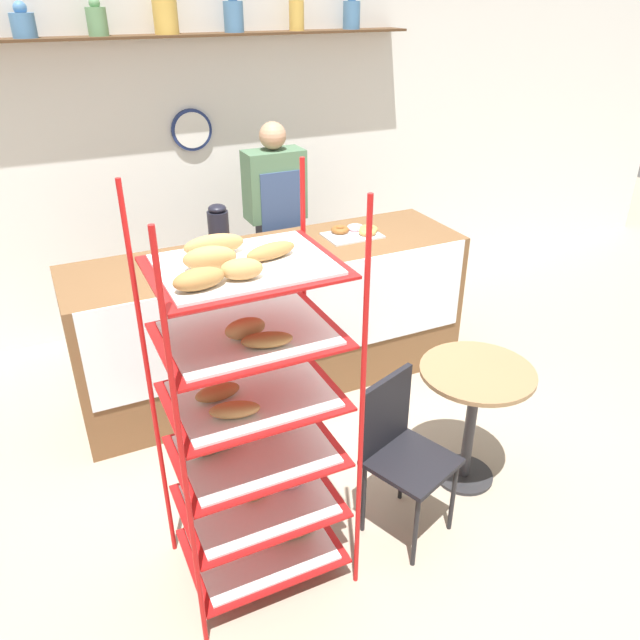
{
  "coord_description": "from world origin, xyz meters",
  "views": [
    {
      "loc": [
        -1.34,
        -2.42,
        2.51
      ],
      "look_at": [
        0.0,
        0.4,
        0.85
      ],
      "focal_mm": 35.0,
      "sensor_mm": 36.0,
      "label": 1
    }
  ],
  "objects_px": {
    "person_worker": "(276,228)",
    "cafe_chair": "(399,442)",
    "donut_tray_counter": "(356,232)",
    "coffee_carafe": "(219,233)",
    "cafe_table": "(474,399)",
    "pastry_rack": "(253,417)"
  },
  "relations": [
    {
      "from": "cafe_table",
      "to": "coffee_carafe",
      "type": "relative_size",
      "value": 2.02
    },
    {
      "from": "person_worker",
      "to": "donut_tray_counter",
      "type": "distance_m",
      "value": 0.67
    },
    {
      "from": "cafe_table",
      "to": "cafe_chair",
      "type": "height_order",
      "value": "cafe_chair"
    },
    {
      "from": "pastry_rack",
      "to": "person_worker",
      "type": "xyz_separation_m",
      "value": [
        0.95,
        2.08,
        0.03
      ]
    },
    {
      "from": "person_worker",
      "to": "cafe_table",
      "type": "height_order",
      "value": "person_worker"
    },
    {
      "from": "coffee_carafe",
      "to": "donut_tray_counter",
      "type": "height_order",
      "value": "coffee_carafe"
    },
    {
      "from": "pastry_rack",
      "to": "cafe_chair",
      "type": "distance_m",
      "value": 0.82
    },
    {
      "from": "cafe_chair",
      "to": "donut_tray_counter",
      "type": "relative_size",
      "value": 2.24
    },
    {
      "from": "coffee_carafe",
      "to": "pastry_rack",
      "type": "bearing_deg",
      "value": -102.83
    },
    {
      "from": "donut_tray_counter",
      "to": "person_worker",
      "type": "bearing_deg",
      "value": 124.6
    },
    {
      "from": "cafe_chair",
      "to": "donut_tray_counter",
      "type": "bearing_deg",
      "value": 48.46
    },
    {
      "from": "cafe_chair",
      "to": "donut_tray_counter",
      "type": "height_order",
      "value": "donut_tray_counter"
    },
    {
      "from": "pastry_rack",
      "to": "person_worker",
      "type": "distance_m",
      "value": 2.28
    },
    {
      "from": "cafe_table",
      "to": "donut_tray_counter",
      "type": "bearing_deg",
      "value": 88.29
    },
    {
      "from": "donut_tray_counter",
      "to": "cafe_chair",
      "type": "bearing_deg",
      "value": -110.72
    },
    {
      "from": "cafe_table",
      "to": "donut_tray_counter",
      "type": "relative_size",
      "value": 1.89
    },
    {
      "from": "pastry_rack",
      "to": "donut_tray_counter",
      "type": "xyz_separation_m",
      "value": [
        1.32,
        1.53,
        0.12
      ]
    },
    {
      "from": "person_worker",
      "to": "cafe_chair",
      "type": "relative_size",
      "value": 1.97
    },
    {
      "from": "person_worker",
      "to": "coffee_carafe",
      "type": "xyz_separation_m",
      "value": [
        -0.61,
        -0.59,
        0.25
      ]
    },
    {
      "from": "person_worker",
      "to": "donut_tray_counter",
      "type": "bearing_deg",
      "value": -55.4
    },
    {
      "from": "coffee_carafe",
      "to": "donut_tray_counter",
      "type": "xyz_separation_m",
      "value": [
        0.98,
        0.04,
        -0.16
      ]
    },
    {
      "from": "pastry_rack",
      "to": "person_worker",
      "type": "height_order",
      "value": "pastry_rack"
    }
  ]
}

